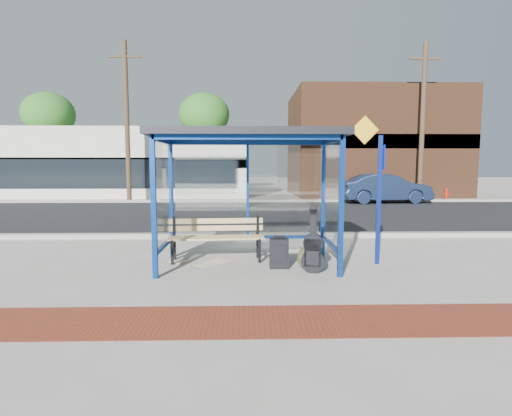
{
  "coord_description": "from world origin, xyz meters",
  "views": [
    {
      "loc": [
        -0.03,
        -7.1,
        1.8
      ],
      "look_at": [
        0.15,
        0.2,
        1.04
      ],
      "focal_mm": 28.0,
      "sensor_mm": 36.0,
      "label": 1
    }
  ],
  "objects_px": {
    "guitar_bag": "(313,250)",
    "parked_car": "(385,188)",
    "backpack": "(307,259)",
    "bench": "(216,235)",
    "fire_hydrant": "(446,194)",
    "suitcase": "(279,253)"
  },
  "relations": [
    {
      "from": "backpack",
      "to": "parked_car",
      "type": "bearing_deg",
      "value": 64.06
    },
    {
      "from": "guitar_bag",
      "to": "fire_hydrant",
      "type": "xyz_separation_m",
      "value": [
        9.39,
        14.02,
        -0.03
      ]
    },
    {
      "from": "fire_hydrant",
      "to": "guitar_bag",
      "type": "bearing_deg",
      "value": -123.83
    },
    {
      "from": "guitar_bag",
      "to": "backpack",
      "type": "height_order",
      "value": "guitar_bag"
    },
    {
      "from": "suitcase",
      "to": "guitar_bag",
      "type": "bearing_deg",
      "value": -28.84
    },
    {
      "from": "parked_car",
      "to": "fire_hydrant",
      "type": "height_order",
      "value": "parked_car"
    },
    {
      "from": "guitar_bag",
      "to": "parked_car",
      "type": "height_order",
      "value": "parked_car"
    },
    {
      "from": "bench",
      "to": "backpack",
      "type": "relative_size",
      "value": 4.72
    },
    {
      "from": "bench",
      "to": "backpack",
      "type": "bearing_deg",
      "value": -27.65
    },
    {
      "from": "backpack",
      "to": "guitar_bag",
      "type": "bearing_deg",
      "value": -72.89
    },
    {
      "from": "bench",
      "to": "fire_hydrant",
      "type": "xyz_separation_m",
      "value": [
        11.1,
        13.07,
        -0.12
      ]
    },
    {
      "from": "bench",
      "to": "backpack",
      "type": "xyz_separation_m",
      "value": [
        1.63,
        -0.73,
        -0.3
      ]
    },
    {
      "from": "suitcase",
      "to": "backpack",
      "type": "distance_m",
      "value": 0.5
    },
    {
      "from": "guitar_bag",
      "to": "backpack",
      "type": "distance_m",
      "value": 0.31
    },
    {
      "from": "fire_hydrant",
      "to": "suitcase",
      "type": "bearing_deg",
      "value": -125.98
    },
    {
      "from": "backpack",
      "to": "suitcase",
      "type": "bearing_deg",
      "value": 166.37
    },
    {
      "from": "guitar_bag",
      "to": "fire_hydrant",
      "type": "distance_m",
      "value": 16.87
    },
    {
      "from": "suitcase",
      "to": "bench",
      "type": "bearing_deg",
      "value": 152.99
    },
    {
      "from": "fire_hydrant",
      "to": "bench",
      "type": "bearing_deg",
      "value": -130.33
    },
    {
      "from": "bench",
      "to": "parked_car",
      "type": "relative_size",
      "value": 0.42
    },
    {
      "from": "guitar_bag",
      "to": "parked_car",
      "type": "bearing_deg",
      "value": 78.6
    },
    {
      "from": "parked_car",
      "to": "suitcase",
      "type": "bearing_deg",
      "value": 149.14
    }
  ]
}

